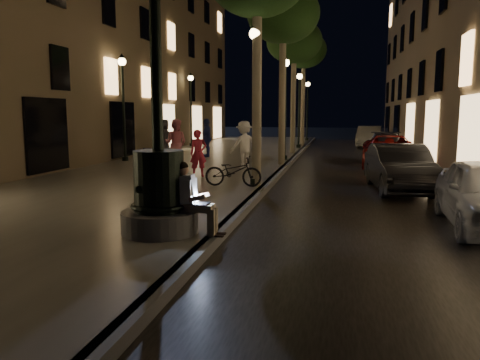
% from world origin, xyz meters
% --- Properties ---
extents(ground, '(120.00, 120.00, 0.00)m').
position_xyz_m(ground, '(0.00, 15.00, 0.00)').
color(ground, black).
rests_on(ground, ground).
extents(cobble_lane, '(6.00, 45.00, 0.02)m').
position_xyz_m(cobble_lane, '(3.00, 15.00, 0.01)').
color(cobble_lane, black).
rests_on(cobble_lane, ground).
extents(promenade, '(8.00, 45.00, 0.20)m').
position_xyz_m(promenade, '(-4.00, 15.00, 0.10)').
color(promenade, '#646158').
rests_on(promenade, ground).
extents(curb_strip, '(0.25, 45.00, 0.20)m').
position_xyz_m(curb_strip, '(0.00, 15.00, 0.10)').
color(curb_strip, '#59595B').
rests_on(curb_strip, ground).
extents(building_left, '(8.00, 36.00, 15.00)m').
position_xyz_m(building_left, '(-12.00, 18.00, 7.50)').
color(building_left, brown).
rests_on(building_left, ground).
extents(fountain_lamppost, '(1.40, 1.40, 5.21)m').
position_xyz_m(fountain_lamppost, '(-1.00, 2.00, 1.21)').
color(fountain_lamppost, '#59595B').
rests_on(fountain_lamppost, promenade).
extents(seated_man_laptop, '(0.94, 0.32, 1.31)m').
position_xyz_m(seated_man_laptop, '(-0.39, 2.00, 0.90)').
color(seated_man_laptop, tan).
rests_on(seated_man_laptop, promenade).
extents(tree_second, '(3.00, 3.00, 7.40)m').
position_xyz_m(tree_second, '(-0.20, 14.00, 6.33)').
color(tree_second, '#6B604C').
rests_on(tree_second, promenade).
extents(tree_third, '(3.00, 3.00, 7.20)m').
position_xyz_m(tree_third, '(-0.30, 20.00, 6.14)').
color(tree_third, '#6B604C').
rests_on(tree_third, promenade).
extents(tree_far, '(3.00, 3.00, 7.50)m').
position_xyz_m(tree_far, '(-0.22, 26.00, 6.43)').
color(tree_far, '#6B604C').
rests_on(tree_far, promenade).
extents(lamp_curb_a, '(0.36, 0.36, 4.81)m').
position_xyz_m(lamp_curb_a, '(-0.30, 8.00, 3.24)').
color(lamp_curb_a, black).
rests_on(lamp_curb_a, promenade).
extents(lamp_curb_b, '(0.36, 0.36, 4.81)m').
position_xyz_m(lamp_curb_b, '(-0.30, 16.00, 3.24)').
color(lamp_curb_b, black).
rests_on(lamp_curb_b, promenade).
extents(lamp_curb_c, '(0.36, 0.36, 4.81)m').
position_xyz_m(lamp_curb_c, '(-0.30, 24.00, 3.24)').
color(lamp_curb_c, black).
rests_on(lamp_curb_c, promenade).
extents(lamp_curb_d, '(0.36, 0.36, 4.81)m').
position_xyz_m(lamp_curb_d, '(-0.30, 32.00, 3.24)').
color(lamp_curb_d, black).
rests_on(lamp_curb_d, promenade).
extents(lamp_left_b, '(0.36, 0.36, 4.81)m').
position_xyz_m(lamp_left_b, '(-7.40, 14.00, 3.24)').
color(lamp_left_b, black).
rests_on(lamp_left_b, promenade).
extents(lamp_left_c, '(0.36, 0.36, 4.81)m').
position_xyz_m(lamp_left_c, '(-7.40, 24.00, 3.24)').
color(lamp_left_c, black).
rests_on(lamp_left_c, promenade).
extents(stroller, '(0.63, 1.14, 1.15)m').
position_xyz_m(stroller, '(-3.70, 8.57, 0.78)').
color(stroller, black).
rests_on(stroller, promenade).
extents(car_second, '(1.89, 4.44, 1.42)m').
position_xyz_m(car_second, '(4.00, 8.93, 0.71)').
color(car_second, black).
rests_on(car_second, ground).
extents(car_third, '(2.58, 5.15, 1.40)m').
position_xyz_m(car_third, '(4.39, 15.68, 0.70)').
color(car_third, maroon).
rests_on(car_third, ground).
extents(car_rear, '(2.31, 4.84, 1.36)m').
position_xyz_m(car_rear, '(4.62, 19.92, 0.68)').
color(car_rear, '#29292E').
rests_on(car_rear, ground).
extents(car_fifth, '(2.01, 4.64, 1.48)m').
position_xyz_m(car_fifth, '(4.27, 28.08, 0.74)').
color(car_fifth, '#999994').
rests_on(car_fifth, ground).
extents(pedestrian_red, '(0.70, 0.61, 1.61)m').
position_xyz_m(pedestrian_red, '(-2.53, 9.48, 1.00)').
color(pedestrian_red, '#C1263E').
rests_on(pedestrian_red, promenade).
extents(pedestrian_pink, '(0.97, 0.77, 1.93)m').
position_xyz_m(pedestrian_pink, '(-4.23, 12.00, 1.17)').
color(pedestrian_pink, pink).
rests_on(pedestrian_pink, promenade).
extents(pedestrian_white, '(1.38, 1.25, 1.86)m').
position_xyz_m(pedestrian_white, '(-1.49, 12.33, 1.13)').
color(pedestrian_white, white).
rests_on(pedestrian_white, promenade).
extents(pedestrian_blue, '(0.63, 1.17, 1.91)m').
position_xyz_m(pedestrian_blue, '(-4.27, 16.70, 1.15)').
color(pedestrian_blue, navy).
rests_on(pedestrian_blue, promenade).
extents(pedestrian_dark, '(0.83, 1.04, 1.84)m').
position_xyz_m(pedestrian_dark, '(-6.87, 17.66, 1.12)').
color(pedestrian_dark, '#313135').
rests_on(pedestrian_dark, promenade).
extents(bicycle, '(1.72, 0.62, 0.90)m').
position_xyz_m(bicycle, '(-0.89, 7.60, 0.65)').
color(bicycle, black).
rests_on(bicycle, promenade).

